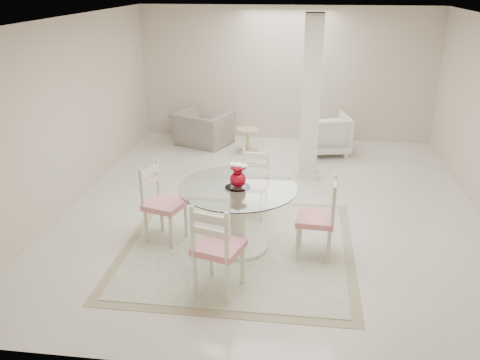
# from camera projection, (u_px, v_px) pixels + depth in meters

# --- Properties ---
(ground) EXTENTS (7.00, 7.00, 0.00)m
(ground) POSITION_uv_depth(u_px,v_px,m) (273.00, 206.00, 7.64)
(ground) COLOR white
(ground) RESTS_ON ground
(room_shell) EXTENTS (6.02, 7.02, 2.71)m
(room_shell) POSITION_uv_depth(u_px,v_px,m) (276.00, 83.00, 6.95)
(room_shell) COLOR beige
(room_shell) RESTS_ON ground
(column) EXTENTS (0.30, 0.30, 2.70)m
(column) POSITION_uv_depth(u_px,v_px,m) (311.00, 99.00, 8.28)
(column) COLOR beige
(column) RESTS_ON ground
(area_rug) EXTENTS (2.90, 2.90, 0.02)m
(area_rug) POSITION_uv_depth(u_px,v_px,m) (238.00, 247.00, 6.46)
(area_rug) COLOR tan
(area_rug) RESTS_ON ground
(dining_table) EXTENTS (1.46, 1.46, 0.84)m
(dining_table) POSITION_uv_depth(u_px,v_px,m) (238.00, 217.00, 6.30)
(dining_table) COLOR #F5E7C9
(dining_table) RESTS_ON ground
(red_vase) EXTENTS (0.23, 0.20, 0.30)m
(red_vase) POSITION_uv_depth(u_px,v_px,m) (238.00, 176.00, 6.10)
(red_vase) COLOR #A70519
(red_vase) RESTS_ON dining_table
(dining_chair_east) EXTENTS (0.47, 0.47, 1.12)m
(dining_chair_east) POSITION_uv_depth(u_px,v_px,m) (322.00, 213.00, 6.05)
(dining_chair_east) COLOR beige
(dining_chair_east) RESTS_ON ground
(dining_chair_north) EXTENTS (0.47, 0.47, 1.05)m
(dining_chair_north) POSITION_uv_depth(u_px,v_px,m) (253.00, 179.00, 7.18)
(dining_chair_north) COLOR #F0E4C5
(dining_chair_north) RESTS_ON ground
(dining_chair_west) EXTENTS (0.56, 0.56, 1.14)m
(dining_chair_west) POSITION_uv_depth(u_px,v_px,m) (160.00, 198.00, 6.45)
(dining_chair_west) COLOR beige
(dining_chair_west) RESTS_ON ground
(dining_chair_south) EXTENTS (0.58, 0.58, 1.18)m
(dining_chair_south) POSITION_uv_depth(u_px,v_px,m) (216.00, 243.00, 5.31)
(dining_chair_south) COLOR #EDE8C3
(dining_chair_south) RESTS_ON ground
(recliner_taupe) EXTENTS (1.32, 1.24, 0.68)m
(recliner_taupe) POSITION_uv_depth(u_px,v_px,m) (203.00, 128.00, 10.31)
(recliner_taupe) COLOR gray
(recliner_taupe) RESTS_ON ground
(armchair_white) EXTENTS (0.99, 1.00, 0.77)m
(armchair_white) POSITION_uv_depth(u_px,v_px,m) (326.00, 134.00, 9.81)
(armchair_white) COLOR silver
(armchair_white) RESTS_ON ground
(side_table) EXTENTS (0.45, 0.45, 0.47)m
(side_table) POSITION_uv_depth(u_px,v_px,m) (247.00, 141.00, 9.92)
(side_table) COLOR #D9BD85
(side_table) RESTS_ON ground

